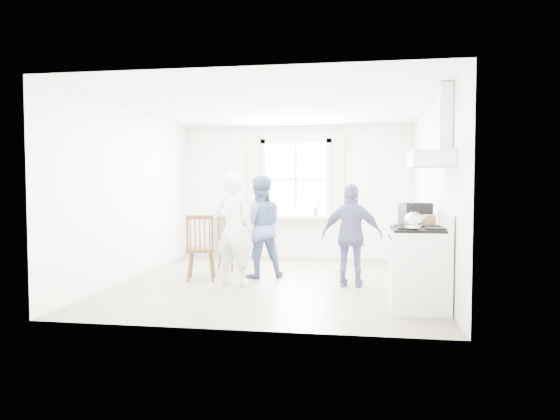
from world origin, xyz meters
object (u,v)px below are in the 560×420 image
object	(u,v)px
stereo_stack	(415,215)
person_mid	(259,227)
windsor_chair_a	(200,241)
person_left	(234,229)
gas_stove	(419,268)
windsor_chair_b	(228,237)
person_right	(352,235)
low_cabinet	(418,262)

from	to	relation	value
stereo_stack	person_mid	distance (m)	2.47
windsor_chair_a	person_left	world-z (taller)	person_left
stereo_stack	person_mid	size ratio (longest dim) A/B	0.27
windsor_chair_a	gas_stove	bearing A→B (deg)	-21.88
person_left	windsor_chair_b	bearing A→B (deg)	-56.86
stereo_stack	person_right	world-z (taller)	person_right
windsor_chair_b	gas_stove	bearing A→B (deg)	-37.93
person_left	person_mid	world-z (taller)	person_left
stereo_stack	person_right	distance (m)	1.00
person_mid	person_right	size ratio (longest dim) A/B	1.09
person_left	person_right	bearing A→B (deg)	-160.86
stereo_stack	person_right	size ratio (longest dim) A/B	0.29
windsor_chair_b	person_left	world-z (taller)	person_left
stereo_stack	person_left	xyz separation A→B (m)	(-2.49, 0.35, -0.25)
windsor_chair_a	windsor_chair_b	bearing A→B (deg)	81.76
stereo_stack	windsor_chair_b	world-z (taller)	stereo_stack
low_cabinet	windsor_chair_b	xyz separation A→B (m)	(-2.95, 1.54, 0.11)
low_cabinet	person_right	bearing A→B (deg)	151.22
person_left	gas_stove	bearing A→B (deg)	171.75
person_mid	person_right	bearing A→B (deg)	140.93
person_mid	person_right	distance (m)	1.52
stereo_stack	person_left	size ratio (longest dim) A/B	0.26
windsor_chair_a	person_mid	xyz separation A→B (m)	(0.81, 0.45, 0.18)
person_left	person_mid	size ratio (longest dim) A/B	1.02
gas_stove	windsor_chair_a	distance (m)	3.26
windsor_chair_b	person_mid	bearing A→B (deg)	-41.14
gas_stove	low_cabinet	bearing A→B (deg)	84.32
person_mid	person_right	world-z (taller)	person_mid
windsor_chair_a	person_left	xyz separation A→B (m)	(0.56, -0.19, 0.20)
gas_stove	person_right	size ratio (longest dim) A/B	0.77
windsor_chair_a	person_left	size ratio (longest dim) A/B	0.62
gas_stove	windsor_chair_a	xyz separation A→B (m)	(-3.03, 1.22, 0.13)
stereo_stack	person_left	world-z (taller)	person_left
stereo_stack	person_mid	bearing A→B (deg)	156.20
gas_stove	windsor_chair_b	xyz separation A→B (m)	(-2.88, 2.24, 0.08)
low_cabinet	windsor_chair_b	bearing A→B (deg)	152.37
gas_stove	person_right	bearing A→B (deg)	123.85
low_cabinet	person_right	distance (m)	1.01
person_mid	windsor_chair_a	bearing A→B (deg)	9.08
windsor_chair_a	windsor_chair_b	size ratio (longest dim) A/B	1.09
stereo_stack	person_mid	xyz separation A→B (m)	(-2.24, 0.99, -0.26)
windsor_chair_b	person_left	size ratio (longest dim) A/B	0.57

